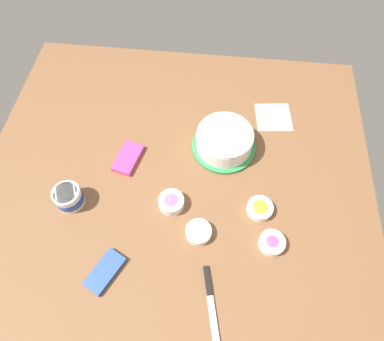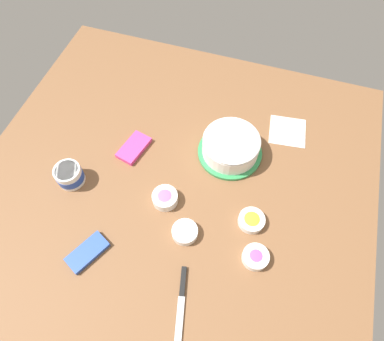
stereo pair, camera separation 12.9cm
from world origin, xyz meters
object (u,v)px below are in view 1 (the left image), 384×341
Objects in this scene: frosting_tub at (68,197)px; sprinkle_bowl_green at (199,232)px; sprinkle_bowl_rainbow at (272,243)px; sprinkle_bowl_pink at (171,202)px; candy_box_lower at (105,272)px; candy_box_upper at (128,158)px; sprinkle_bowl_yellow at (260,208)px; spreading_knife at (210,296)px; frosted_cake at (225,140)px; paper_napkin at (274,117)px.

frosting_tub is 0.49m from sprinkle_bowl_green.
frosting_tub reaches higher than sprinkle_bowl_rainbow.
sprinkle_bowl_rainbow is at bearing 83.40° from frosting_tub.
candy_box_lower is at bearing -34.58° from sprinkle_bowl_pink.
candy_box_upper is at bearing -117.25° from sprinkle_bowl_rainbow.
sprinkle_bowl_green is at bearing -61.93° from sprinkle_bowl_yellow.
frosting_tub is at bearing -26.13° from candy_box_upper.
candy_box_lower is 0.45m from candy_box_upper.
spreading_knife is 0.22m from sprinkle_bowl_green.
frosted_cake is 0.40m from candy_box_upper.
sprinkle_bowl_pink is at bearing 172.39° from candy_box_lower.
candy_box_upper is (-0.45, -0.01, 0.00)m from candy_box_lower.
sprinkle_bowl_green reaches higher than candy_box_lower.
candy_box_lower is (0.28, -0.52, -0.01)m from sprinkle_bowl_yellow.
sprinkle_bowl_pink is 0.64× the size of paper_napkin.
candy_box_upper is at bearing -107.55° from sprinkle_bowl_yellow.
candy_box_upper is (-0.18, -0.20, -0.01)m from sprinkle_bowl_pink.
paper_napkin is (-0.18, 0.21, -0.05)m from frosted_cake.
sprinkle_bowl_rainbow reaches higher than candy_box_lower.
sprinkle_bowl_pink reaches higher than paper_napkin.
paper_napkin is (-0.56, 0.27, -0.01)m from sprinkle_bowl_green.
frosting_tub reaches higher than sprinkle_bowl_green.
frosting_tub is 0.69× the size of paper_napkin.
spreading_knife is 0.36m from sprinkle_bowl_yellow.
sprinkle_bowl_yellow is at bearing 153.87° from spreading_knife.
spreading_knife is 2.44× the size of sprinkle_bowl_yellow.
frosted_cake reaches higher than candy_box_lower.
sprinkle_bowl_rainbow is 0.95× the size of sprinkle_bowl_pink.
sprinkle_bowl_yellow is at bearing 93.30° from frosting_tub.
sprinkle_bowl_yellow is 0.45m from paper_napkin.
sprinkle_bowl_yellow is 0.56m from candy_box_upper.
sprinkle_bowl_pink is at bearing 94.24° from frosting_tub.
candy_box_upper is (-0.21, 0.17, -0.03)m from frosting_tub.
sprinkle_bowl_green is 0.64× the size of candy_box_lower.
sprinkle_bowl_rainbow reaches higher than candy_box_upper.
sprinkle_bowl_pink reaches higher than candy_box_upper.
spreading_knife is at bearing -15.74° from paper_napkin.
sprinkle_bowl_yellow is at bearing -7.51° from paper_napkin.
spreading_knife is 2.52× the size of sprinkle_bowl_green.
sprinkle_bowl_rainbow is 0.13m from sprinkle_bowl_yellow.
sprinkle_bowl_yellow is 1.00× the size of sprinkle_bowl_pink.
sprinkle_bowl_pink reaches higher than sprinkle_bowl_green.
candy_box_lower is 0.93m from paper_napkin.
paper_napkin is at bearing 122.67° from frosting_tub.
sprinkle_bowl_rainbow is 0.98× the size of sprinkle_bowl_green.
sprinkle_bowl_green is at bearing -92.63° from sprinkle_bowl_rainbow.
frosted_cake reaches higher than paper_napkin.
candy_box_lower is (0.55, -0.37, -0.04)m from frosted_cake.
frosting_tub is 0.44× the size of spreading_knife.
sprinkle_bowl_green is (-0.01, -0.26, -0.00)m from sprinkle_bowl_rainbow.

